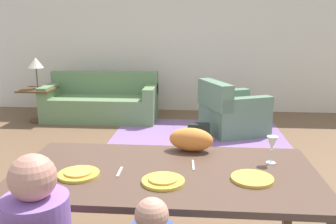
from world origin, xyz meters
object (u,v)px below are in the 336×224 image
Objects in this scene: cat at (191,139)px; plate_near_woman at (252,179)px; dining_table at (166,180)px; plate_near_child at (163,181)px; couch at (102,102)px; table_lamp at (36,64)px; side_table at (39,100)px; armchair at (231,113)px; handbag at (199,132)px; wine_glass at (272,144)px; plate_near_man at (79,174)px.

plate_near_woman is at bearing -44.05° from cat.
plate_near_woman is (0.52, -0.10, 0.08)m from dining_table.
couch is at bearing 109.42° from plate_near_child.
table_lamp reaches higher than plate_near_woman.
dining_table is at bearing -56.45° from side_table.
side_table is (-2.56, 4.04, -0.39)m from plate_near_child.
armchair is at bearing 78.71° from plate_near_child.
handbag is at bearing -136.26° from armchair.
wine_glass is at bearing 60.12° from plate_near_woman.
dining_table is 10.18× the size of wine_glass.
dining_table is 4.64m from table_lamp.
plate_near_child is at bearing -171.26° from plate_near_woman.
side_table is at bearing 123.55° from dining_table.
cat is 0.16× the size of couch.
plate_near_child is 0.22× the size of armchair.
handbag is (1.74, -1.16, -0.17)m from couch.
dining_table is at bearing -165.20° from wine_glass.
plate_near_woman is 0.46× the size of table_lamp.
cat reaches higher than armchair.
cat reaches higher than plate_near_woman.
plate_near_child is 4.58m from couch.
plate_near_man is at bearing -178.90° from plate_near_woman.
table_lamp is (-3.08, 3.96, 0.24)m from plate_near_woman.
table_lamp is (-1.04, -0.26, 0.71)m from couch.
side_table is at bearing 122.36° from plate_near_child.
couch is (-2.20, 3.94, -0.59)m from wine_glass.
dining_table is 3.53m from armchair.
side_table is 1.07× the size of table_lamp.
armchair is at bearing 87.98° from cat.
plate_near_man is 1.25m from wine_glass.
wine_glass is at bearing -48.62° from side_table.
plate_near_woman is at bearing -64.23° from couch.
dining_table is at bearing -101.87° from armchair.
dining_table is at bearing -102.66° from cat.
plate_near_man is 0.78× the size of cat.
cat reaches higher than couch.
couch is 3.65× the size of table_lamp.
plate_near_woman is 5.03m from side_table.
handbag is (0.74, 3.08, -0.64)m from plate_near_man.
side_table is 1.81× the size of handbag.
plate_near_woman is 0.78× the size of handbag.
cat is 0.28× the size of armchair.
couch is 6.15× the size of handbag.
plate_near_man is 4.48m from table_lamp.
side_table is at bearing 162.06° from handbag.
plate_near_man reaches higher than side_table.
dining_table is 0.73m from wine_glass.
wine_glass is at bearing -48.62° from table_lamp.
wine_glass reaches higher than handbag.
cat is at bearing -52.05° from table_lamp.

